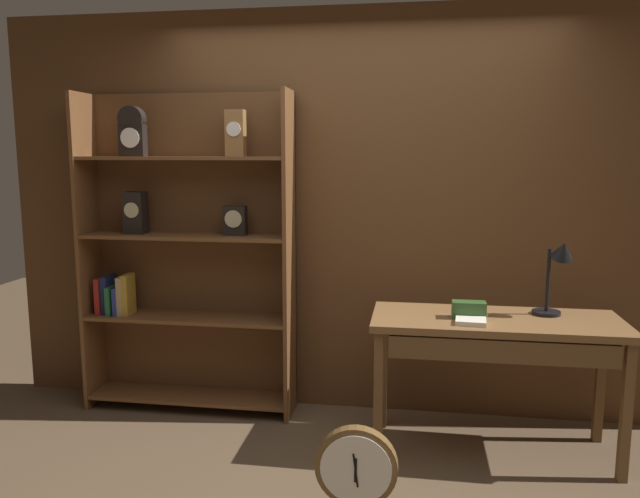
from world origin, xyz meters
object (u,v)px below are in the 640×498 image
(workbench, at_px, (496,336))
(desk_lamp, at_px, (558,269))
(toolbox_small, at_px, (469,310))
(round_clock_large, at_px, (356,470))
(bookshelf, at_px, (183,255))
(open_repair_manual, at_px, (471,319))

(workbench, bearing_deg, desk_lamp, 19.22)
(workbench, relative_size, desk_lamp, 3.08)
(toolbox_small, relative_size, round_clock_large, 0.43)
(bookshelf, distance_m, workbench, 2.03)
(desk_lamp, height_order, open_repair_manual, desk_lamp)
(workbench, bearing_deg, open_repair_manual, -152.96)
(toolbox_small, bearing_deg, round_clock_large, -127.89)
(workbench, relative_size, toolbox_small, 7.47)
(bookshelf, bearing_deg, desk_lamp, -6.74)
(toolbox_small, height_order, round_clock_large, toolbox_small)
(bookshelf, distance_m, toolbox_small, 1.86)
(workbench, distance_m, open_repair_manual, 0.20)
(bookshelf, distance_m, desk_lamp, 2.30)
(open_repair_manual, xyz_separation_m, round_clock_large, (-0.56, -0.64, -0.58))
(workbench, distance_m, round_clock_large, 1.11)
(toolbox_small, bearing_deg, workbench, 1.10)
(desk_lamp, distance_m, open_repair_manual, 0.57)
(desk_lamp, relative_size, round_clock_large, 1.03)
(bookshelf, bearing_deg, workbench, -11.10)
(workbench, distance_m, toolbox_small, 0.21)
(workbench, relative_size, round_clock_large, 3.18)
(open_repair_manual, bearing_deg, round_clock_large, -126.42)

